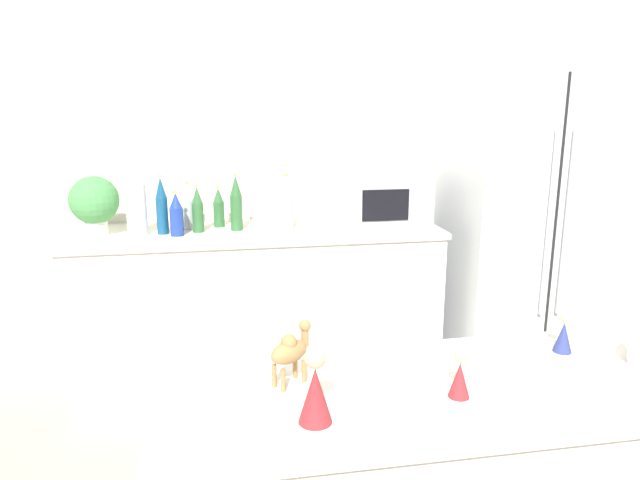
# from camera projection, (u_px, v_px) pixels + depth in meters

# --- Properties ---
(wall_back) EXTENTS (8.00, 0.06, 2.55)m
(wall_back) POSITION_uv_depth(u_px,v_px,m) (302.00, 161.00, 3.49)
(wall_back) COLOR silver
(wall_back) RESTS_ON ground_plane
(back_counter) EXTENTS (2.05, 0.63, 0.94)m
(back_counter) POSITION_uv_depth(u_px,v_px,m) (259.00, 307.00, 3.31)
(back_counter) COLOR white
(back_counter) RESTS_ON ground_plane
(refrigerator) EXTENTS (0.83, 0.75, 1.81)m
(refrigerator) POSITION_uv_depth(u_px,v_px,m) (519.00, 227.00, 3.39)
(refrigerator) COLOR silver
(refrigerator) RESTS_ON ground_plane
(potted_plant) EXTENTS (0.26, 0.26, 0.32)m
(potted_plant) POSITION_uv_depth(u_px,v_px,m) (94.00, 202.00, 3.00)
(potted_plant) COLOR silver
(potted_plant) RESTS_ON back_counter
(paper_towel_roll) EXTENTS (0.11, 0.11, 0.27)m
(paper_towel_roll) POSITION_uv_depth(u_px,v_px,m) (137.00, 210.00, 3.01)
(paper_towel_roll) COLOR white
(paper_towel_roll) RESTS_ON back_counter
(microwave) EXTENTS (0.48, 0.37, 0.28)m
(microwave) POSITION_uv_depth(u_px,v_px,m) (384.00, 200.00, 3.31)
(microwave) COLOR #B2B5BA
(microwave) RESTS_ON back_counter
(back_bottle_0) EXTENTS (0.06, 0.06, 0.23)m
(back_bottle_0) POSITION_uv_depth(u_px,v_px,m) (219.00, 208.00, 3.23)
(back_bottle_0) COLOR #2D6033
(back_bottle_0) RESTS_ON back_counter
(back_bottle_1) EXTENTS (0.07, 0.07, 0.31)m
(back_bottle_1) POSITION_uv_depth(u_px,v_px,m) (236.00, 203.00, 3.13)
(back_bottle_1) COLOR #2D6033
(back_bottle_1) RESTS_ON back_counter
(back_bottle_2) EXTENTS (0.06, 0.06, 0.26)m
(back_bottle_2) POSITION_uv_depth(u_px,v_px,m) (188.00, 207.00, 3.16)
(back_bottle_2) COLOR #B2B7BC
(back_bottle_2) RESTS_ON back_counter
(back_bottle_3) EXTENTS (0.08, 0.08, 0.31)m
(back_bottle_3) POSITION_uv_depth(u_px,v_px,m) (286.00, 203.00, 3.15)
(back_bottle_3) COLOR #B2B7BC
(back_bottle_3) RESTS_ON back_counter
(back_bottle_4) EXTENTS (0.06, 0.06, 0.32)m
(back_bottle_4) POSITION_uv_depth(u_px,v_px,m) (162.00, 206.00, 3.04)
(back_bottle_4) COLOR navy
(back_bottle_4) RESTS_ON back_counter
(back_bottle_5) EXTENTS (0.06, 0.06, 0.26)m
(back_bottle_5) POSITION_uv_depth(u_px,v_px,m) (198.00, 210.00, 3.09)
(back_bottle_5) COLOR #2D6033
(back_bottle_5) RESTS_ON back_counter
(back_bottle_6) EXTENTS (0.07, 0.07, 0.24)m
(back_bottle_6) POSITION_uv_depth(u_px,v_px,m) (176.00, 215.00, 3.01)
(back_bottle_6) COLOR navy
(back_bottle_6) RESTS_ON back_counter
(camel_figurine) EXTENTS (0.12, 0.10, 0.15)m
(camel_figurine) POSITION_uv_depth(u_px,v_px,m) (291.00, 350.00, 1.36)
(camel_figurine) COLOR olive
(camel_figurine) RESTS_ON bar_counter
(wise_man_figurine_blue) EXTENTS (0.05, 0.05, 0.12)m
(wise_man_figurine_blue) POSITION_uv_depth(u_px,v_px,m) (564.00, 334.00, 1.54)
(wise_man_figurine_blue) COLOR navy
(wise_man_figurine_blue) RESTS_ON bar_counter
(wise_man_figurine_crimson) EXTENTS (0.05, 0.05, 0.12)m
(wise_man_figurine_crimson) POSITION_uv_depth(u_px,v_px,m) (460.00, 377.00, 1.30)
(wise_man_figurine_crimson) COLOR maroon
(wise_man_figurine_crimson) RESTS_ON bar_counter
(wise_man_figurine_purple) EXTENTS (0.07, 0.07, 0.17)m
(wise_man_figurine_purple) POSITION_uv_depth(u_px,v_px,m) (315.00, 390.00, 1.19)
(wise_man_figurine_purple) COLOR maroon
(wise_man_figurine_purple) RESTS_ON bar_counter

